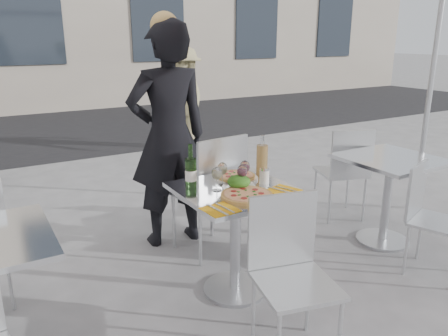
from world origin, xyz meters
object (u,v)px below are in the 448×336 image
main_table (236,219)px  side_chair_rnear (428,210)px  side_chair_rfar (346,167)px  wineglass_red_a (242,172)px  chair_far (214,186)px  wineglass_red_b (245,167)px  napkin_left (220,209)px  carafe (262,159)px  chair_near (289,263)px  woman_diner (169,137)px  salad_plate (239,183)px  wineglass_white_b (222,169)px  pizza_far (236,177)px  pedestrian_b (184,98)px  sugar_shaker (264,176)px  napkin_right (283,190)px  pizza_near (247,195)px  side_table_right (389,182)px  wineglass_white_a (217,174)px  wine_bottle (191,172)px

main_table → side_chair_rnear: size_ratio=0.92×
side_chair_rfar → wineglass_red_a: bearing=39.3°
chair_far → wineglass_red_b: bearing=80.7°
wineglass_red_b → napkin_left: bearing=-139.3°
side_chair_rfar → carafe: bearing=36.8°
chair_near → woman_diner: size_ratio=0.48×
salad_plate → wineglass_white_b: wineglass_white_b is taller
pizza_far → side_chair_rnear: bearing=-27.0°
pedestrian_b → sugar_shaker: (-1.26, -3.88, 0.02)m
chair_near → woman_diner: bearing=103.3°
chair_far → salad_plate: (-0.11, -0.53, 0.20)m
main_table → napkin_right: bearing=-38.2°
chair_far → wineglass_red_b: chair_far is taller
wineglass_red_b → side_chair_rnear: bearing=-23.3°
pizza_near → wineglass_white_b: (-0.02, 0.27, 0.10)m
pizza_far → sugar_shaker: size_ratio=2.82×
woman_diner → side_table_right: bearing=152.8°
carafe → napkin_left: (-0.58, -0.41, -0.11)m
wineglass_white_a → wineglass_red_b: same height
side_table_right → carafe: bearing=173.1°
carafe → sugar_shaker: carafe is taller
side_chair_rfar → side_chair_rnear: side_chair_rfar is taller
side_table_right → carafe: (-1.19, 0.14, 0.33)m
pizza_far → wine_bottle: bearing=-177.3°
napkin_left → napkin_right: same height
wineglass_red_a → salad_plate: bearing=162.3°
chair_far → pizza_far: size_ratio=3.27×
pizza_near → carafe: (0.33, 0.31, 0.11)m
main_table → chair_far: (0.13, 0.53, 0.05)m
sugar_shaker → woman_diner: bearing=106.0°
pizza_near → sugar_shaker: 0.29m
pizza_near → salad_plate: 0.17m
woman_diner → pizza_far: bearing=105.7°
wine_bottle → wineglass_red_b: (0.36, -0.08, -0.00)m
carafe → wineglass_red_b: (-0.20, -0.08, -0.01)m
wine_bottle → side_chair_rfar: bearing=11.9°
wine_bottle → napkin_left: size_ratio=1.47×
side_chair_rnear → napkin_left: 1.67m
salad_plate → wineglass_white_a: wineglass_white_a is taller
side_chair_rnear → wineglass_white_a: wineglass_white_a is taller
side_chair_rfar → pizza_far: (-1.44, -0.36, 0.23)m
salad_plate → chair_near: bearing=-96.3°
chair_near → side_chair_rfar: bearing=49.1°
side_table_right → chair_near: bearing=-158.0°
woman_diner → wineglass_white_a: 0.93m
side_chair_rnear → woman_diner: woman_diner is taller
salad_plate → wineglass_red_b: 0.13m
wineglass_red_a → pizza_far: bearing=69.5°
napkin_left → napkin_right: 0.52m
wineglass_red_b → main_table: bearing=-149.7°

